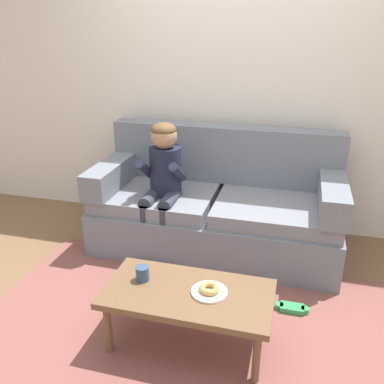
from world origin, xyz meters
name	(u,v)px	position (x,y,z in m)	size (l,w,h in m)	color
ground	(195,304)	(0.00, 0.00, 0.00)	(10.00, 10.00, 0.00)	brown
wall_back	(236,74)	(0.00, 1.40, 1.40)	(8.00, 0.10, 2.80)	silver
area_rug	(185,327)	(0.00, -0.25, 0.01)	(2.68, 1.68, 0.01)	brown
couch	(217,208)	(-0.03, 0.85, 0.35)	(2.02, 0.90, 1.00)	slate
coffee_table	(188,297)	(0.05, -0.38, 0.34)	(0.98, 0.50, 0.38)	brown
person_child	(163,177)	(-0.44, 0.64, 0.67)	(0.34, 0.58, 1.10)	#1E2338
plate	(209,292)	(0.18, -0.36, 0.39)	(0.21, 0.21, 0.01)	white
donut	(209,288)	(0.18, -0.36, 0.41)	(0.12, 0.12, 0.04)	tan
mug	(142,273)	(-0.24, -0.34, 0.43)	(0.08, 0.08, 0.09)	#334C72
toy_controller	(292,309)	(0.66, 0.08, 0.03)	(0.23, 0.09, 0.05)	#339E56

